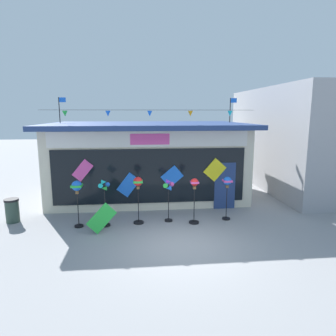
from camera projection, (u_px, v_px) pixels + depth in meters
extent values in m
plane|color=gray|center=(181.00, 245.00, 9.33)|extent=(80.00, 80.00, 0.00)
cube|color=beige|center=(148.00, 161.00, 15.00)|extent=(8.80, 5.45, 3.38)
cube|color=navy|center=(148.00, 125.00, 14.28)|extent=(9.20, 6.25, 0.20)
cube|color=white|center=(150.00, 139.00, 12.06)|extent=(8.09, 0.08, 0.63)
cube|color=#EA4CA3|center=(150.00, 139.00, 12.03)|extent=(1.58, 0.04, 0.44)
cube|color=black|center=(150.00, 176.00, 12.35)|extent=(7.92, 0.06, 2.27)
cube|color=navy|center=(225.00, 186.00, 12.75)|extent=(0.90, 0.07, 2.00)
cube|color=#EA4CA3|center=(83.00, 170.00, 11.96)|extent=(0.87, 0.03, 0.92)
cube|color=blue|center=(128.00, 185.00, 12.26)|extent=(0.99, 0.03, 1.05)
cube|color=blue|center=(172.00, 176.00, 12.38)|extent=(0.97, 0.03, 0.95)
cube|color=yellow|center=(215.00, 170.00, 12.52)|extent=(0.99, 0.03, 1.01)
cylinder|color=black|center=(150.00, 110.00, 11.72)|extent=(8.44, 0.01, 0.01)
cone|color=green|center=(65.00, 114.00, 11.42)|extent=(0.20, 0.20, 0.22)
cone|color=blue|center=(108.00, 114.00, 11.58)|extent=(0.20, 0.20, 0.22)
cone|color=blue|center=(150.00, 114.00, 11.74)|extent=(0.20, 0.20, 0.22)
cone|color=orange|center=(190.00, 114.00, 11.91)|extent=(0.20, 0.20, 0.22)
cone|color=#19B7BC|center=(230.00, 114.00, 12.07)|extent=(0.20, 0.20, 0.22)
cylinder|color=black|center=(59.00, 110.00, 14.14)|extent=(0.04, 0.04, 1.20)
cube|color=blue|center=(62.00, 100.00, 14.06)|extent=(0.32, 0.02, 0.22)
cylinder|color=black|center=(230.00, 110.00, 14.97)|extent=(0.04, 0.04, 1.21)
cube|color=blue|center=(234.00, 100.00, 14.90)|extent=(0.32, 0.02, 0.22)
cylinder|color=black|center=(79.00, 226.00, 10.82)|extent=(0.32, 0.32, 0.06)
cylinder|color=black|center=(78.00, 209.00, 10.70)|extent=(0.03, 0.03, 1.35)
sphere|color=blue|center=(77.00, 186.00, 10.55)|extent=(0.36, 0.36, 0.36)
cube|color=green|center=(77.00, 186.00, 10.55)|extent=(0.37, 0.37, 0.08)
cube|color=brown|center=(77.00, 192.00, 10.59)|extent=(0.10, 0.10, 0.10)
cylinder|color=black|center=(106.00, 225.00, 10.91)|extent=(0.34, 0.34, 0.06)
cylinder|color=black|center=(105.00, 206.00, 10.77)|extent=(0.03, 0.03, 1.54)
cylinder|color=black|center=(104.00, 185.00, 10.59)|extent=(0.06, 0.04, 0.06)
cone|color=blue|center=(107.00, 185.00, 10.60)|extent=(0.17, 0.18, 0.17)
cone|color=#19B7BC|center=(104.00, 182.00, 10.57)|extent=(0.18, 0.17, 0.17)
cone|color=#19B7BC|center=(101.00, 185.00, 10.58)|extent=(0.17, 0.18, 0.17)
cone|color=green|center=(104.00, 188.00, 10.61)|extent=(0.18, 0.17, 0.17)
cylinder|color=black|center=(139.00, 222.00, 11.18)|extent=(0.38, 0.38, 0.06)
cylinder|color=black|center=(138.00, 205.00, 11.05)|extent=(0.03, 0.03, 1.43)
sphere|color=red|center=(138.00, 181.00, 10.89)|extent=(0.34, 0.34, 0.34)
cube|color=green|center=(138.00, 181.00, 10.89)|extent=(0.34, 0.34, 0.07)
cube|color=brown|center=(138.00, 188.00, 10.93)|extent=(0.10, 0.10, 0.10)
cylinder|color=black|center=(168.00, 220.00, 11.39)|extent=(0.30, 0.30, 0.06)
cylinder|color=black|center=(169.00, 203.00, 11.27)|extent=(0.03, 0.03, 1.42)
cylinder|color=black|center=(169.00, 185.00, 11.10)|extent=(0.06, 0.04, 0.06)
cone|color=#EA4CA3|center=(172.00, 185.00, 11.11)|extent=(0.18, 0.19, 0.18)
cone|color=purple|center=(169.00, 182.00, 11.08)|extent=(0.19, 0.18, 0.18)
cone|color=green|center=(165.00, 185.00, 11.09)|extent=(0.18, 0.19, 0.18)
cone|color=blue|center=(169.00, 188.00, 11.12)|extent=(0.19, 0.18, 0.18)
cylinder|color=black|center=(194.00, 222.00, 11.19)|extent=(0.38, 0.38, 0.06)
cylinder|color=black|center=(194.00, 205.00, 11.07)|extent=(0.03, 0.03, 1.43)
sphere|color=red|center=(195.00, 182.00, 10.91)|extent=(0.29, 0.29, 0.29)
cube|color=#EA4CA3|center=(195.00, 182.00, 10.91)|extent=(0.29, 0.29, 0.06)
cube|color=brown|center=(194.00, 188.00, 10.95)|extent=(0.10, 0.10, 0.10)
cylinder|color=black|center=(226.00, 219.00, 11.58)|extent=(0.31, 0.31, 0.06)
cylinder|color=black|center=(227.00, 202.00, 11.47)|extent=(0.03, 0.03, 1.37)
sphere|color=blue|center=(227.00, 181.00, 11.31)|extent=(0.32, 0.32, 0.32)
cube|color=#EA4CA3|center=(227.00, 181.00, 11.31)|extent=(0.32, 0.32, 0.07)
cube|color=brown|center=(227.00, 186.00, 11.35)|extent=(0.10, 0.10, 0.10)
cylinder|color=#2D4238|center=(12.00, 212.00, 11.23)|extent=(0.48, 0.48, 0.82)
cylinder|color=black|center=(11.00, 200.00, 11.15)|extent=(0.52, 0.52, 0.08)
cube|color=green|center=(102.00, 218.00, 10.21)|extent=(1.03, 0.31, 1.03)
cube|color=#99999E|center=(326.00, 138.00, 16.68)|extent=(7.70, 9.40, 5.37)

